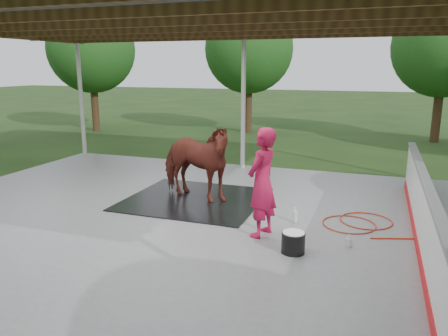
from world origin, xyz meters
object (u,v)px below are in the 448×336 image
(dasher_board, at_px, (423,216))
(handler, at_px, (262,183))
(wash_bucket, at_px, (293,242))
(horse, at_px, (194,162))

(dasher_board, height_order, handler, handler)
(dasher_board, bearing_deg, wash_bucket, -154.28)
(handler, distance_m, wash_bucket, 1.20)
(handler, bearing_deg, dasher_board, 113.16)
(dasher_board, bearing_deg, horse, 165.70)
(wash_bucket, bearing_deg, dasher_board, 25.72)
(dasher_board, height_order, wash_bucket, dasher_board)
(dasher_board, height_order, horse, horse)
(handler, height_order, wash_bucket, handler)
(handler, bearing_deg, wash_bucket, 65.41)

